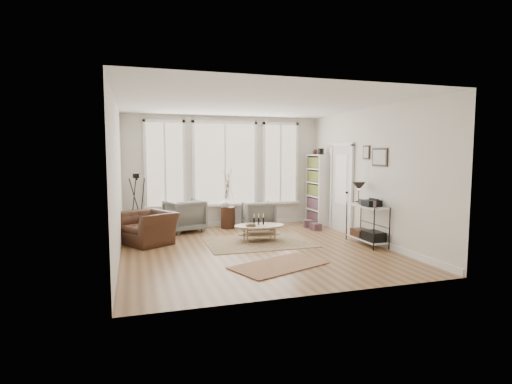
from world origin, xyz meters
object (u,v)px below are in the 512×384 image
object	(u,v)px
armchair_right	(258,214)
side_table	(228,199)
accent_chair	(148,228)
coffee_table	(259,229)
low_shelf	(367,221)
armchair_left	(184,216)
bookcase	(317,189)

from	to	relation	value
armchair_right	side_table	xyz separation A→B (m)	(-0.76, 0.21, 0.39)
accent_chair	coffee_table	bearing A→B (deg)	47.83
low_shelf	armchair_left	world-z (taller)	low_shelf
bookcase	accent_chair	size ratio (longest dim) A/B	1.95
coffee_table	armchair_left	world-z (taller)	armchair_left
low_shelf	side_table	bearing A→B (deg)	131.56
armchair_right	side_table	world-z (taller)	side_table
low_shelf	side_table	xyz separation A→B (m)	(-2.39, 2.69, 0.23)
low_shelf	coffee_table	size ratio (longest dim) A/B	1.13
bookcase	coffee_table	world-z (taller)	bookcase
bookcase	armchair_left	world-z (taller)	bookcase
armchair_left	side_table	xyz separation A→B (m)	(1.13, 0.12, 0.35)
bookcase	armchair_right	world-z (taller)	bookcase
bookcase	side_table	distance (m)	2.46
bookcase	accent_chair	world-z (taller)	bookcase
armchair_right	bookcase	bearing A→B (deg)	-175.24
armchair_left	side_table	bearing A→B (deg)	168.52
bookcase	accent_chair	distance (m)	4.65
armchair_left	side_table	world-z (taller)	side_table
bookcase	accent_chair	bearing A→B (deg)	-166.58
armchair_right	side_table	distance (m)	0.88
low_shelf	armchair_left	bearing A→B (deg)	143.79
side_table	accent_chair	xyz separation A→B (m)	(-2.04, -1.24, -0.40)
side_table	coffee_table	bearing A→B (deg)	-79.51
accent_chair	bookcase	bearing A→B (deg)	71.93
coffee_table	accent_chair	bearing A→B (deg)	169.32
low_shelf	coffee_table	world-z (taller)	low_shelf
bookcase	armchair_left	bearing A→B (deg)	179.12
bookcase	armchair_left	size ratio (longest dim) A/B	2.36
armchair_left	armchair_right	bearing A→B (deg)	159.67
low_shelf	coffee_table	xyz separation A→B (m)	(-2.07, 1.01, -0.24)
armchair_right	accent_chair	xyz separation A→B (m)	(-2.79, -1.03, -0.01)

